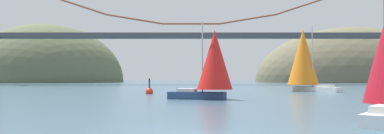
# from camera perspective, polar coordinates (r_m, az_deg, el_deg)

# --- Properties ---
(ground_plane) EXTENTS (360.00, 360.00, 0.00)m
(ground_plane) POSITION_cam_1_polar(r_m,az_deg,el_deg) (18.77, -0.47, -9.29)
(ground_plane) COLOR #426075
(headland_right) EXTENTS (72.17, 44.00, 40.96)m
(headland_right) POSITION_cam_1_polar(r_m,az_deg,el_deg) (164.82, 21.54, -1.95)
(headland_right) COLOR #6B664C
(headland_right) RESTS_ON ground_plane
(headland_left) EXTENTS (59.01, 44.00, 43.39)m
(headland_left) POSITION_cam_1_polar(r_m,az_deg,el_deg) (163.23, -19.52, -1.97)
(headland_left) COLOR #5B6647
(headland_left) RESTS_ON ground_plane
(suspension_bridge) EXTENTS (145.31, 6.00, 32.41)m
(suspension_bridge) POSITION_cam_1_polar(r_m,az_deg,el_deg) (114.19, 0.15, 4.84)
(suspension_bridge) COLOR brown
(suspension_bridge) RESTS_ON ground_plane
(sailboat_orange_sail) EXTENTS (8.41, 9.11, 10.41)m
(sailboat_orange_sail) POSITION_cam_1_polar(r_m,az_deg,el_deg) (69.22, 15.46, 1.12)
(sailboat_orange_sail) COLOR white
(sailboat_orange_sail) RESTS_ON ground_plane
(sailboat_red_spinnaker) EXTENTS (7.63, 4.80, 8.54)m
(sailboat_red_spinnaker) POSITION_cam_1_polar(r_m,az_deg,el_deg) (45.00, 3.16, 0.54)
(sailboat_red_spinnaker) COLOR navy
(sailboat_red_spinnaker) RESTS_ON ground_plane
(channel_buoy) EXTENTS (1.10, 1.10, 2.64)m
(channel_buoy) POSITION_cam_1_polar(r_m,az_deg,el_deg) (58.45, -5.65, -3.35)
(channel_buoy) COLOR red
(channel_buoy) RESTS_ON ground_plane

